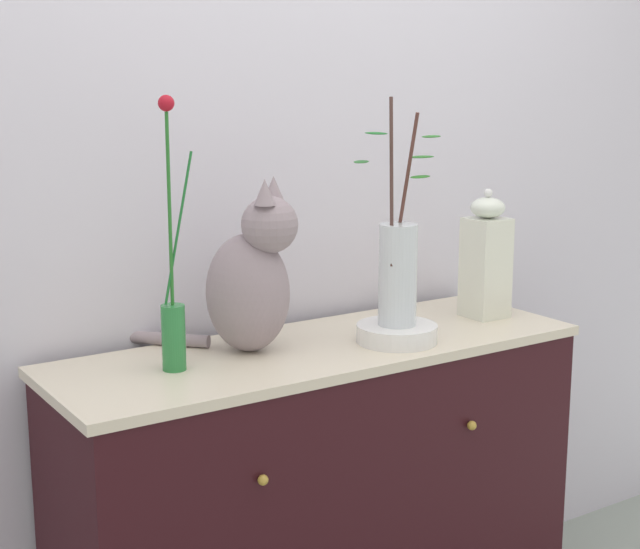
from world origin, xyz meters
The scene contains 7 objects.
wall_back centered at (0.00, 0.30, 1.30)m, with size 4.40×0.08×2.60m, color silver.
sideboard centered at (0.00, 0.00, 0.46)m, with size 1.37×0.47×0.92m.
cat_sitting centered at (-0.17, 0.05, 1.10)m, with size 0.36×0.37×0.43m.
vase_slim_green centered at (-0.39, 0.01, 1.06)m, with size 0.09×0.05×0.62m.
bowl_porcelain centered at (0.18, -0.08, 0.94)m, with size 0.21×0.21×0.05m, color white.
vase_glass_clear centered at (0.18, -0.08, 1.11)m, with size 0.26×0.14×0.57m.
jar_lidded_porcelain centered at (0.55, -0.01, 1.08)m, with size 0.11×0.11×0.36m.
Camera 1 is at (-1.27, -1.93, 1.57)m, focal length 53.60 mm.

